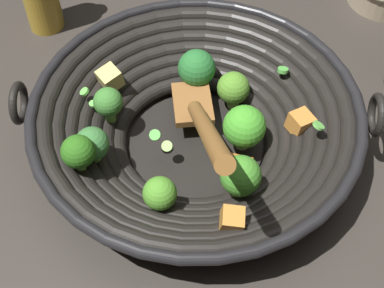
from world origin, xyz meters
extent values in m
plane|color=#332D28|center=(0.00, 0.00, 0.00)|extent=(4.00, 4.00, 0.00)
cylinder|color=black|center=(0.00, 0.00, 0.01)|extent=(0.18, 0.18, 0.01)
torus|color=black|center=(0.00, 0.00, 0.02)|extent=(0.23, 0.23, 0.02)
torus|color=black|center=(0.00, 0.00, 0.03)|extent=(0.25, 0.25, 0.02)
torus|color=black|center=(0.00, 0.00, 0.04)|extent=(0.28, 0.28, 0.02)
torus|color=black|center=(0.00, 0.00, 0.04)|extent=(0.31, 0.31, 0.02)
torus|color=black|center=(0.00, 0.00, 0.05)|extent=(0.34, 0.34, 0.02)
torus|color=black|center=(0.00, 0.00, 0.06)|extent=(0.36, 0.36, 0.02)
torus|color=black|center=(0.00, 0.00, 0.07)|extent=(0.39, 0.39, 0.02)
torus|color=black|center=(0.00, 0.00, 0.08)|extent=(0.41, 0.41, 0.01)
torus|color=black|center=(-0.01, 0.22, 0.08)|extent=(0.05, 0.01, 0.05)
torus|color=black|center=(0.01, -0.22, 0.08)|extent=(0.05, 0.01, 0.05)
cylinder|color=#779D41|center=(-0.07, 0.04, 0.02)|extent=(0.02, 0.02, 0.02)
sphere|color=#56922C|center=(-0.07, 0.04, 0.05)|extent=(0.04, 0.04, 0.04)
cylinder|color=#5A9439|center=(-0.01, -0.11, 0.04)|extent=(0.02, 0.02, 0.02)
sphere|color=#3F8233|center=(-0.01, -0.11, 0.07)|extent=(0.04, 0.04, 0.04)
cylinder|color=#7FAC45|center=(0.06, -0.12, 0.05)|extent=(0.02, 0.02, 0.02)
sphere|color=#3C7939|center=(0.06, -0.12, 0.08)|extent=(0.04, 0.04, 0.04)
cylinder|color=#7BA04B|center=(0.09, 0.06, 0.04)|extent=(0.03, 0.03, 0.01)
sphere|color=#45932C|center=(0.09, 0.06, 0.07)|extent=(0.05, 0.05, 0.05)
cylinder|color=#89BD58|center=(0.09, -0.12, 0.07)|extent=(0.01, 0.01, 0.02)
sphere|color=#2E6C1A|center=(0.09, -0.12, 0.09)|extent=(0.04, 0.04, 0.04)
cylinder|color=#7CA34C|center=(0.01, 0.06, 0.03)|extent=(0.03, 0.02, 0.02)
sphere|color=green|center=(0.01, 0.06, 0.06)|extent=(0.05, 0.05, 0.05)
cylinder|color=#78A148|center=(0.11, -0.03, 0.04)|extent=(0.01, 0.02, 0.02)
sphere|color=#51982C|center=(0.11, -0.03, 0.06)|extent=(0.04, 0.04, 0.04)
cylinder|color=#619449|center=(-0.09, -0.01, 0.03)|extent=(0.03, 0.03, 0.01)
sphere|color=#297333|center=(-0.09, -0.01, 0.06)|extent=(0.05, 0.05, 0.05)
cube|color=orange|center=(-0.01, 0.13, 0.05)|extent=(0.04, 0.04, 0.03)
cube|color=#D5C26E|center=(-0.06, -0.12, 0.06)|extent=(0.04, 0.04, 0.03)
cube|color=#C06B2B|center=(0.06, 0.06, 0.04)|extent=(0.04, 0.04, 0.03)
cube|color=orange|center=(0.15, 0.05, 0.07)|extent=(0.03, 0.03, 0.03)
cylinder|color=#56B247|center=(0.02, -0.05, 0.05)|extent=(0.02, 0.02, 0.01)
cylinder|color=#56B247|center=(-0.09, 0.11, 0.07)|extent=(0.02, 0.02, 0.01)
cylinder|color=#99D166|center=(-0.03, -0.02, 0.04)|extent=(0.01, 0.01, 0.01)
cylinder|color=#99D166|center=(0.03, -0.03, 0.05)|extent=(0.02, 0.02, 0.01)
cylinder|color=#6BC651|center=(-0.02, -0.14, 0.07)|extent=(0.01, 0.01, 0.01)
cylinder|color=#6BC651|center=(-0.01, -0.13, 0.06)|extent=(0.01, 0.01, 0.00)
cylinder|color=#6BC651|center=(0.02, 0.15, 0.09)|extent=(0.02, 0.02, 0.01)
cube|color=brown|center=(-0.04, -0.01, 0.04)|extent=(0.08, 0.06, 0.01)
cylinder|color=#98632F|center=(0.09, 0.02, 0.15)|extent=(0.22, 0.06, 0.19)
camera|label=1|loc=(0.45, 0.03, 0.60)|focal=53.16mm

